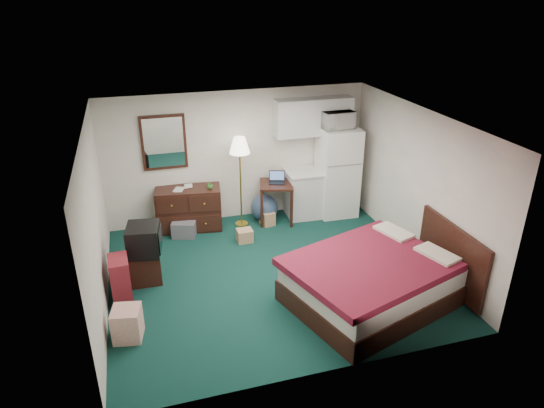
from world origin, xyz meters
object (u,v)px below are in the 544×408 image
object	(u,v)px
floor_lamp	(241,182)
fridge	(337,172)
desk	(276,202)
bed	(370,282)
dresser	(189,208)
suitcase	(121,280)
tv_stand	(144,265)
kitchen_counter	(308,194)

from	to	relation	value
floor_lamp	fridge	size ratio (longest dim) A/B	0.99
desk	fridge	world-z (taller)	fridge
bed	dresser	bearing A→B (deg)	107.14
dresser	desk	size ratio (longest dim) A/B	1.51
suitcase	bed	bearing A→B (deg)	-20.03
desk	tv_stand	xyz separation A→B (m)	(-2.57, -1.39, -0.15)
fridge	suitcase	world-z (taller)	fridge
tv_stand	suitcase	world-z (taller)	suitcase
desk	dresser	bearing A→B (deg)	-170.18
dresser	suitcase	distance (m)	2.42
dresser	kitchen_counter	distance (m)	2.34
desk	kitchen_counter	bearing A→B (deg)	23.67
dresser	desk	xyz separation A→B (m)	(1.66, -0.17, -0.01)
dresser	tv_stand	distance (m)	1.81
floor_lamp	dresser	bearing A→B (deg)	172.41
tv_stand	dresser	bearing A→B (deg)	61.26
kitchen_counter	tv_stand	distance (m)	3.58
floor_lamp	bed	bearing A→B (deg)	-68.08
kitchen_counter	suitcase	distance (m)	4.11
fridge	suitcase	xyz separation A→B (m)	(-4.18, -1.92, -0.53)
floor_lamp	bed	distance (m)	3.26
kitchen_counter	suitcase	world-z (taller)	kitchen_counter
tv_stand	suitcase	xyz separation A→B (m)	(-0.35, -0.50, 0.11)
kitchen_counter	fridge	size ratio (longest dim) A/B	0.51
desk	bed	distance (m)	2.99
fridge	suitcase	size ratio (longest dim) A/B	2.49
fridge	floor_lamp	bearing A→B (deg)	-178.45
fridge	bed	bearing A→B (deg)	-102.09
dresser	bed	bearing A→B (deg)	-46.95
dresser	suitcase	xyz separation A→B (m)	(-1.26, -2.06, -0.05)
dresser	suitcase	size ratio (longest dim) A/B	1.68
dresser	suitcase	world-z (taller)	dresser
floor_lamp	tv_stand	size ratio (longest dim) A/B	3.23
bed	desk	bearing A→B (deg)	82.12
desk	floor_lamp	bearing A→B (deg)	-167.71
floor_lamp	desk	bearing A→B (deg)	-3.40
bed	tv_stand	bearing A→B (deg)	135.50
fridge	bed	size ratio (longest dim) A/B	0.81
desk	suitcase	xyz separation A→B (m)	(-2.92, -1.89, -0.04)
dresser	bed	world-z (taller)	dresser
desk	fridge	bearing A→B (deg)	16.96
floor_lamp	fridge	distance (m)	1.94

